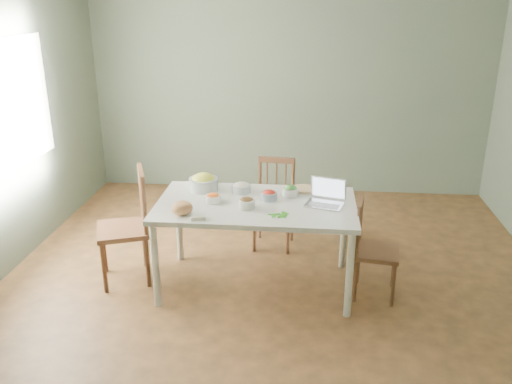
# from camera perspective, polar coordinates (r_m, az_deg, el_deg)

# --- Properties ---
(floor) EXTENTS (5.00, 5.00, 0.00)m
(floor) POSITION_cam_1_polar(r_m,az_deg,el_deg) (4.96, 1.95, -9.65)
(floor) COLOR #442F1C
(floor) RESTS_ON ground
(wall_back) EXTENTS (5.00, 0.00, 2.70)m
(wall_back) POSITION_cam_1_polar(r_m,az_deg,el_deg) (6.87, 3.53, 10.99)
(wall_back) COLOR slate
(wall_back) RESTS_ON ground
(wall_front) EXTENTS (5.00, 0.00, 2.70)m
(wall_front) POSITION_cam_1_polar(r_m,az_deg,el_deg) (2.13, -2.28, -12.09)
(wall_front) COLOR slate
(wall_front) RESTS_ON ground
(window_left) EXTENTS (0.04, 1.60, 1.20)m
(window_left) POSITION_cam_1_polar(r_m,az_deg,el_deg) (5.42, -25.03, 8.11)
(window_left) COLOR white
(window_left) RESTS_ON ground
(dining_table) EXTENTS (1.70, 0.96, 0.80)m
(dining_table) POSITION_cam_1_polar(r_m,az_deg,el_deg) (4.74, -0.00, -5.64)
(dining_table) COLOR white
(dining_table) RESTS_ON floor
(chair_far) EXTENTS (0.43, 0.41, 0.91)m
(chair_far) POSITION_cam_1_polar(r_m,az_deg,el_deg) (5.45, 1.88, -1.40)
(chair_far) COLOR #422514
(chair_far) RESTS_ON floor
(chair_left) EXTENTS (0.57, 0.59, 1.04)m
(chair_left) POSITION_cam_1_polar(r_m,az_deg,el_deg) (4.94, -14.00, -3.62)
(chair_left) COLOR #422514
(chair_left) RESTS_ON floor
(chair_right) EXTENTS (0.42, 0.43, 0.87)m
(chair_right) POSITION_cam_1_polar(r_m,az_deg,el_deg) (4.71, 12.74, -5.95)
(chair_right) COLOR #422514
(chair_right) RESTS_ON floor
(bread_boule) EXTENTS (0.20, 0.20, 0.11)m
(bread_boule) POSITION_cam_1_polar(r_m,az_deg,el_deg) (4.37, -7.86, -1.70)
(bread_boule) COLOR tan
(bread_boule) RESTS_ON dining_table
(butter_stick) EXTENTS (0.12, 0.07, 0.03)m
(butter_stick) POSITION_cam_1_polar(r_m,az_deg,el_deg) (4.26, -6.18, -2.81)
(butter_stick) COLOR #FDF3CD
(butter_stick) RESTS_ON dining_table
(bowl_squash) EXTENTS (0.26, 0.26, 0.15)m
(bowl_squash) POSITION_cam_1_polar(r_m,az_deg,el_deg) (4.88, -5.59, 1.05)
(bowl_squash) COLOR #F4F54B
(bowl_squash) RESTS_ON dining_table
(bowl_carrot) EXTENTS (0.14, 0.14, 0.08)m
(bowl_carrot) POSITION_cam_1_polar(r_m,az_deg,el_deg) (4.61, -4.59, -0.60)
(bowl_carrot) COLOR orange
(bowl_carrot) RESTS_ON dining_table
(bowl_onion) EXTENTS (0.17, 0.17, 0.09)m
(bowl_onion) POSITION_cam_1_polar(r_m,az_deg,el_deg) (4.81, -1.58, 0.48)
(bowl_onion) COLOR beige
(bowl_onion) RESTS_ON dining_table
(bowl_mushroom) EXTENTS (0.15, 0.15, 0.09)m
(bowl_mushroom) POSITION_cam_1_polar(r_m,az_deg,el_deg) (4.46, -1.01, -1.14)
(bowl_mushroom) COLOR #362110
(bowl_mushroom) RESTS_ON dining_table
(bowl_redpep) EXTENTS (0.16, 0.16, 0.08)m
(bowl_redpep) POSITION_cam_1_polar(r_m,az_deg,el_deg) (4.64, 1.38, -0.32)
(bowl_redpep) COLOR #B80000
(bowl_redpep) RESTS_ON dining_table
(bowl_broccoli) EXTENTS (0.17, 0.17, 0.09)m
(bowl_broccoli) POSITION_cam_1_polar(r_m,az_deg,el_deg) (4.74, 3.66, 0.16)
(bowl_broccoli) COLOR #325F24
(bowl_broccoli) RESTS_ON dining_table
(flatbread) EXTENTS (0.24, 0.24, 0.02)m
(flatbread) POSITION_cam_1_polar(r_m,az_deg,el_deg) (4.89, 5.06, 0.32)
(flatbread) COLOR #DBB980
(flatbread) RESTS_ON dining_table
(basil_bunch) EXTENTS (0.18, 0.18, 0.02)m
(basil_bunch) POSITION_cam_1_polar(r_m,az_deg,el_deg) (4.34, 2.30, -2.33)
(basil_bunch) COLOR #1A5C0C
(basil_bunch) RESTS_ON dining_table
(laptop) EXTENTS (0.36, 0.33, 0.22)m
(laptop) POSITION_cam_1_polar(r_m,az_deg,el_deg) (4.53, 7.31, -0.15)
(laptop) COLOR silver
(laptop) RESTS_ON dining_table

